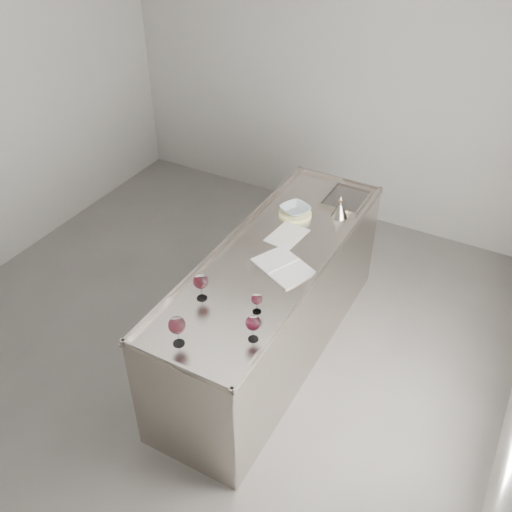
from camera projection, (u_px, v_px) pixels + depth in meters
The scene contains 11 objects.
room_shell at pixel (186, 199), 3.69m from camera, with size 4.54×5.04×2.84m.
counter at pixel (273, 304), 4.27m from camera, with size 0.77×2.42×0.97m.
wine_glass_left at pixel (177, 326), 3.21m from camera, with size 0.10×0.10×0.20m.
wine_glass_middle at pixel (201, 282), 3.53m from camera, with size 0.10×0.10×0.19m.
wine_glass_right at pixel (253, 324), 3.25m from camera, with size 0.09×0.09×0.18m.
wine_glass_small at pixel (257, 300), 3.45m from camera, with size 0.07×0.07×0.14m.
notebook at pixel (284, 267), 3.86m from camera, with size 0.48×0.42×0.02m.
loose_paper_top at pixel (287, 235), 4.17m from camera, with size 0.22×0.31×0.00m, color silver.
trivet at pixel (295, 214), 4.39m from camera, with size 0.25×0.25×0.02m, color #E9E497.
ceramic_bowl at pixel (295, 210), 4.36m from camera, with size 0.21×0.21×0.05m, color #99ACB2.
wine_funnel at pixel (340, 210), 4.33m from camera, with size 0.13×0.13×0.19m.
Camera 1 is at (1.93, -2.56, 3.33)m, focal length 40.00 mm.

